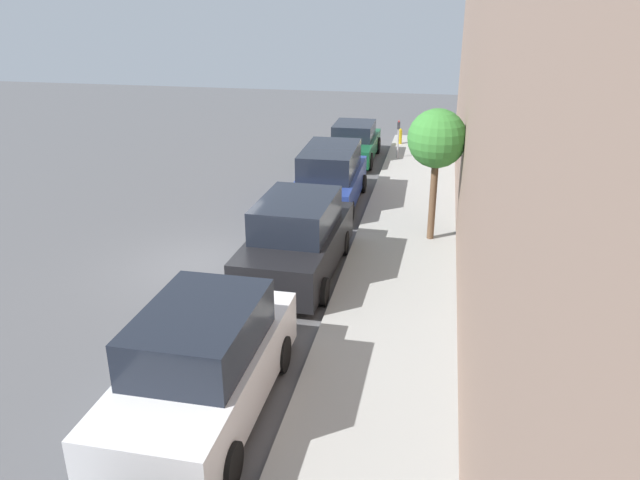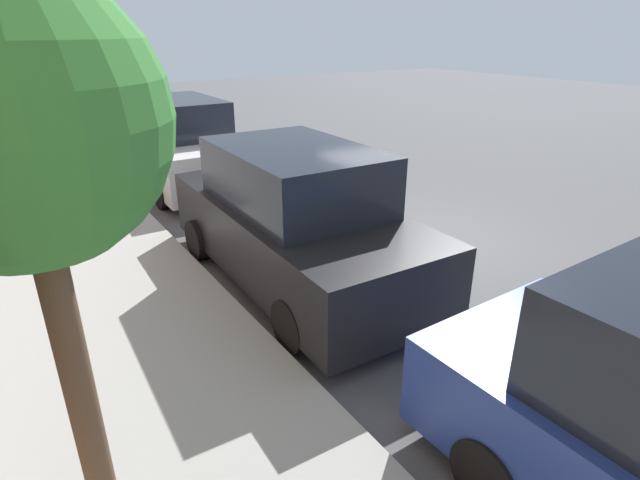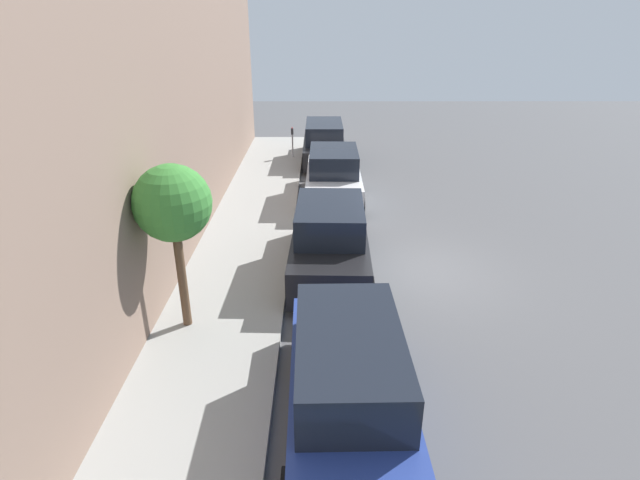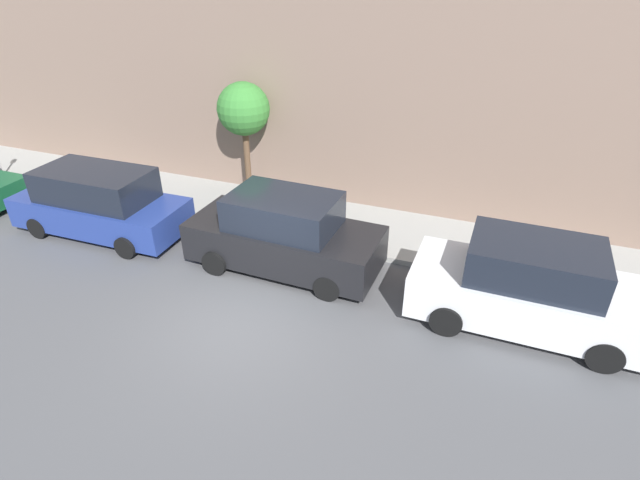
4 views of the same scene
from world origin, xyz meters
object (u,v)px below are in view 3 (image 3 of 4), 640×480
Objects in this scene: parking_meter_near at (292,139)px; street_tree at (173,205)px; parked_minivan_nearest at (324,143)px; parked_suv_second at (334,178)px; parked_suv_third at (330,241)px; parked_minivan_fourth at (348,382)px.

street_tree is (1.64, 14.44, 1.93)m from parking_meter_near.
parking_meter_near is (1.52, -0.50, 0.10)m from parked_minivan_nearest.
street_tree reaches higher than parked_suv_second.
parked_minivan_nearest is at bearing -86.91° from parked_suv_second.
parked_suv_third is (-0.04, 11.23, 0.01)m from parked_minivan_nearest.
parked_minivan_nearest is 5.53m from parked_suv_second.
parked_suv_third is at bearing 87.46° from parked_suv_second.
street_tree is at bearing 77.24° from parked_minivan_nearest.
parked_suv_third is 11.83m from parking_meter_near.
parking_meter_near is at bearing -84.21° from parked_minivan_fourth.
parked_minivan_fourth is at bearing 139.70° from street_tree.
parked_minivan_nearest reaches higher than parking_meter_near.
parked_minivan_nearest is 11.23m from parked_suv_third.
parked_minivan_fourth reaches higher than parking_meter_near.
parked_minivan_fourth is 4.89m from street_tree.
parked_suv_second reaches higher than parked_minivan_nearest.
parked_suv_second is at bearing 93.09° from parked_minivan_nearest.
parked_minivan_fourth is 17.41m from parking_meter_near.
street_tree reaches higher than parked_minivan_nearest.
parked_suv_second is 9.33m from street_tree.
parked_minivan_fourth is 1.36× the size of street_tree.
street_tree is (3.40, -2.88, 2.03)m from parked_minivan_fourth.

